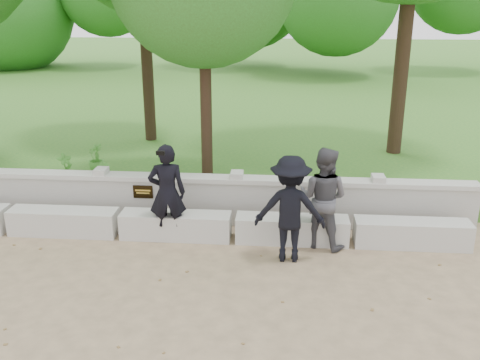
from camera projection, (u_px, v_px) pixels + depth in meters
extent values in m
plane|color=tan|center=(81.00, 292.00, 7.59)|extent=(80.00, 80.00, 0.00)
cube|color=#2D6925|center=(212.00, 102.00, 20.75)|extent=(40.00, 22.00, 0.25)
cube|color=#BBB8B1|center=(64.00, 222.00, 9.39)|extent=(1.90, 0.45, 0.45)
cube|color=#BBB8B1|center=(176.00, 226.00, 9.23)|extent=(1.90, 0.45, 0.45)
cube|color=#BBB8B1|center=(292.00, 229.00, 9.08)|extent=(1.90, 0.45, 0.45)
cube|color=#BBB8B1|center=(412.00, 234.00, 8.92)|extent=(1.90, 0.45, 0.45)
cube|color=#B0ADA6|center=(130.00, 199.00, 9.91)|extent=(12.50, 0.25, 0.82)
cube|color=#BBB8B1|center=(128.00, 176.00, 9.77)|extent=(12.50, 0.35, 0.08)
cube|color=black|center=(143.00, 192.00, 9.69)|extent=(0.36, 0.02, 0.24)
imported|color=black|center=(167.00, 193.00, 8.94)|extent=(0.68, 0.51, 1.71)
cube|color=black|center=(160.00, 153.00, 8.36)|extent=(0.14, 0.04, 0.07)
imported|color=#45454A|center=(323.00, 198.00, 8.74)|extent=(1.02, 0.92, 1.71)
imported|color=black|center=(290.00, 209.00, 8.28)|extent=(1.12, 0.66, 1.71)
cylinder|color=#382619|center=(147.00, 57.00, 14.03)|extent=(0.30, 0.30, 4.46)
cylinder|color=#382619|center=(206.00, 101.00, 10.72)|extent=(0.23, 0.23, 3.47)
cylinder|color=#382619|center=(403.00, 47.00, 12.68)|extent=(0.35, 0.35, 5.20)
imported|color=#44892E|center=(65.00, 168.00, 11.25)|extent=(0.38, 0.40, 0.63)
imported|color=#44892E|center=(103.00, 179.00, 10.58)|extent=(0.44, 0.44, 0.62)
imported|color=#44892E|center=(96.00, 158.00, 11.88)|extent=(0.48, 0.47, 0.65)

